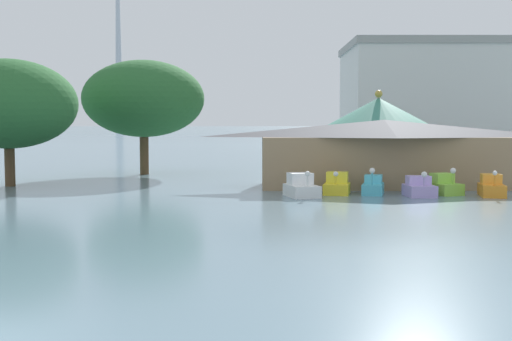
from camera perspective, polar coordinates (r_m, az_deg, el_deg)
pedal_boat_white at (r=41.69m, az=3.94°, el=-1.46°), size 2.33×3.02×1.70m
pedal_boat_yellow at (r=43.42m, az=7.02°, el=-1.29°), size 2.07×2.62×1.56m
pedal_boat_cyan at (r=43.71m, az=10.10°, el=-1.36°), size 1.89×2.81×1.80m
pedal_boat_lavender at (r=43.01m, az=13.95°, el=-1.48°), size 1.82×2.32×1.65m
pedal_boat_lime at (r=44.56m, az=15.95°, el=-1.29°), size 2.19×2.62×1.80m
pedal_boat_orange at (r=44.35m, az=19.72°, el=-1.39°), size 1.80×2.62×1.70m
boathouse at (r=48.64m, az=10.99°, el=1.58°), size 19.01×6.56×4.88m
green_roof_pavilion at (r=61.32m, az=10.53°, el=3.46°), size 10.23×10.23×7.65m
shoreline_tree_tall_left at (r=51.63m, az=-20.66°, el=5.41°), size 9.99×9.99×9.32m
shoreline_tree_mid at (r=60.48m, az=-9.71°, el=6.13°), size 10.96×10.96×10.29m
background_building_block at (r=97.27m, az=15.92°, el=5.89°), size 27.56×18.73×15.78m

